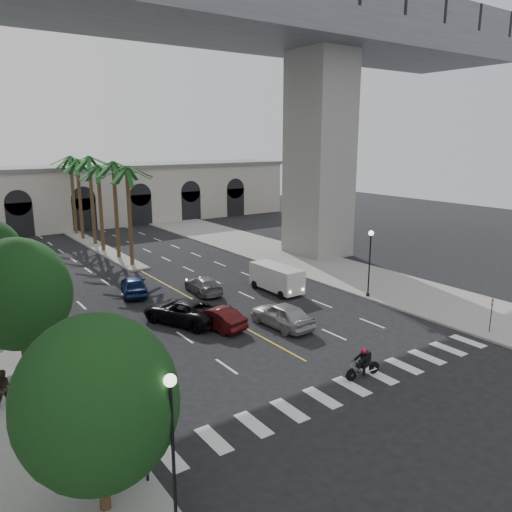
{
  "coord_description": "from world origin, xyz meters",
  "views": [
    {
      "loc": [
        -17.02,
        -17.51,
        12.09
      ],
      "look_at": [
        -0.64,
        6.0,
        5.36
      ],
      "focal_mm": 35.0,
      "sensor_mm": 36.0,
      "label": 1
    }
  ],
  "objects": [
    {
      "name": "car_c",
      "position": [
        -2.87,
        11.42,
        0.8
      ],
      "size": [
        4.81,
        6.36,
        1.6
      ],
      "primitive_type": "imported",
      "rotation": [
        0.0,
        0.0,
        3.57
      ],
      "color": "black",
      "rests_on": "ground"
    },
    {
      "name": "palm_f",
      "position": [
        0.2,
        48.0,
        9.46
      ],
      "size": [
        3.2,
        3.2,
        10.7
      ],
      "color": "#47331E",
      "rests_on": "ground"
    },
    {
      "name": "bridge",
      "position": [
        3.42,
        22.0,
        18.51
      ],
      "size": [
        75.0,
        13.0,
        26.0
      ],
      "color": "gray",
      "rests_on": "ground"
    },
    {
      "name": "lamp_post_left_near",
      "position": [
        -11.4,
        -5.0,
        3.22
      ],
      "size": [
        0.4,
        0.4,
        5.35
      ],
      "color": "black",
      "rests_on": "ground"
    },
    {
      "name": "lamp_post_right",
      "position": [
        11.4,
        8.0,
        3.22
      ],
      "size": [
        0.4,
        0.4,
        5.35
      ],
      "color": "black",
      "rests_on": "ground"
    },
    {
      "name": "pedestrian_a",
      "position": [
        -11.8,
        5.29,
        1.03
      ],
      "size": [
        0.76,
        0.66,
        1.76
      ],
      "primitive_type": "imported",
      "rotation": [
        0.0,
        0.0,
        0.47
      ],
      "color": "black",
      "rests_on": "sidewalk_left"
    },
    {
      "name": "car_e",
      "position": [
        -3.26,
        19.22,
        0.8
      ],
      "size": [
        3.14,
        5.02,
        1.59
      ],
      "primitive_type": "imported",
      "rotation": [
        0.0,
        0.0,
        2.85
      ],
      "color": "#101F4D",
      "rests_on": "ground"
    },
    {
      "name": "ground",
      "position": [
        0.0,
        0.0,
        0.0
      ],
      "size": [
        140.0,
        140.0,
        0.0
      ],
      "primitive_type": "plane",
      "color": "black",
      "rests_on": "ground"
    },
    {
      "name": "palm_a",
      "position": [
        0.0,
        28.0,
        9.1
      ],
      "size": [
        3.2,
        3.2,
        10.3
      ],
      "color": "#47331E",
      "rests_on": "ground"
    },
    {
      "name": "traffic_signal_near",
      "position": [
        -11.3,
        -2.5,
        2.51
      ],
      "size": [
        0.25,
        0.18,
        3.65
      ],
      "color": "black",
      "rests_on": "ground"
    },
    {
      "name": "palm_e",
      "position": [
        -0.1,
        44.0,
        9.19
      ],
      "size": [
        3.2,
        3.2,
        10.4
      ],
      "color": "#47331E",
      "rests_on": "ground"
    },
    {
      "name": "car_b",
      "position": [
        -1.5,
        9.23,
        0.71
      ],
      "size": [
        2.37,
        4.54,
        1.43
      ],
      "primitive_type": "imported",
      "rotation": [
        0.0,
        0.0,
        3.35
      ],
      "color": "#420D0E",
      "rests_on": "ground"
    },
    {
      "name": "pedestrian_b",
      "position": [
        -14.6,
        5.88,
        1.07
      ],
      "size": [
        0.9,
        0.71,
        1.84
      ],
      "primitive_type": "imported",
      "rotation": [
        0.0,
        0.0,
        -0.01
      ],
      "color": "black",
      "rests_on": "sidewalk_left"
    },
    {
      "name": "palm_b",
      "position": [
        0.1,
        32.0,
        9.37
      ],
      "size": [
        3.2,
        3.2,
        10.6
      ],
      "color": "#47331E",
      "rests_on": "ground"
    },
    {
      "name": "lamp_post_left_far",
      "position": [
        -11.4,
        16.0,
        3.22
      ],
      "size": [
        0.4,
        0.4,
        5.35
      ],
      "color": "black",
      "rests_on": "ground"
    },
    {
      "name": "car_d",
      "position": [
        1.5,
        16.46,
        0.67
      ],
      "size": [
        2.36,
        4.8,
        1.34
      ],
      "primitive_type": "imported",
      "rotation": [
        0.0,
        0.0,
        3.04
      ],
      "color": "slate",
      "rests_on": "ground"
    },
    {
      "name": "palm_c",
      "position": [
        -0.2,
        36.0,
        8.91
      ],
      "size": [
        3.2,
        3.2,
        10.1
      ],
      "color": "#47331E",
      "rests_on": "ground"
    },
    {
      "name": "sidewalk_right",
      "position": [
        15.0,
        15.0,
        0.07
      ],
      "size": [
        8.0,
        100.0,
        0.15
      ],
      "primitive_type": "cube",
      "color": "gray",
      "rests_on": "ground"
    },
    {
      "name": "street_tree_near",
      "position": [
        -13.0,
        -3.0,
        4.02
      ],
      "size": [
        5.2,
        5.2,
        6.89
      ],
      "color": "#382616",
      "rests_on": "ground"
    },
    {
      "name": "palm_d",
      "position": [
        0.15,
        40.0,
        9.65
      ],
      "size": [
        3.2,
        3.2,
        10.9
      ],
      "color": "#47331E",
      "rests_on": "ground"
    },
    {
      "name": "street_tree_mid",
      "position": [
        -13.0,
        10.0,
        4.21
      ],
      "size": [
        5.44,
        5.44,
        7.21
      ],
      "color": "#382616",
      "rests_on": "ground"
    },
    {
      "name": "do_not_enter_sign",
      "position": [
        12.19,
        -1.57,
        1.75
      ],
      "size": [
        0.56,
        0.23,
        2.41
      ],
      "rotation": [
        0.0,
        0.0,
        0.36
      ],
      "color": "black",
      "rests_on": "ground"
    },
    {
      "name": "pier_building",
      "position": [
        0.0,
        55.0,
        4.27
      ],
      "size": [
        71.0,
        10.5,
        8.5
      ],
      "color": "#B0AA9E",
      "rests_on": "ground"
    },
    {
      "name": "car_a",
      "position": [
        2.12,
        6.97,
        0.83
      ],
      "size": [
        2.23,
        4.98,
        1.66
      ],
      "primitive_type": "imported",
      "rotation": [
        0.0,
        0.0,
        3.2
      ],
      "color": "#A2A1A5",
      "rests_on": "ground"
    },
    {
      "name": "motorcycle_rider",
      "position": [
        1.25,
        -1.11,
        0.73
      ],
      "size": [
        2.24,
        0.6,
        1.61
      ],
      "rotation": [
        0.0,
        0.0,
        -0.06
      ],
      "color": "black",
      "rests_on": "ground"
    },
    {
      "name": "traffic_signal_far",
      "position": [
        -11.3,
        1.5,
        2.51
      ],
      "size": [
        0.25,
        0.18,
        3.65
      ],
      "color": "black",
      "rests_on": "ground"
    },
    {
      "name": "median",
      "position": [
        0.0,
        38.0,
        0.1
      ],
      "size": [
        2.0,
        24.0,
        0.2
      ],
      "primitive_type": "cube",
      "color": "gray",
      "rests_on": "ground"
    },
    {
      "name": "cargo_van",
      "position": [
        6.54,
        13.38,
        1.19
      ],
      "size": [
        2.09,
        5.04,
        2.13
      ],
      "rotation": [
        0.0,
        0.0,
        0.02
      ],
      "color": "silver",
      "rests_on": "ground"
    }
  ]
}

